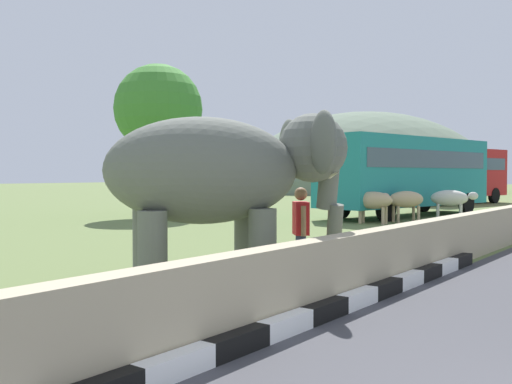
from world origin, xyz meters
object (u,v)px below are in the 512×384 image
Objects in this scene: bus_teal at (407,170)px; cow_far at (450,199)px; person_handler at (301,229)px; cow_near at (405,200)px; bus_red at (456,171)px; cow_mid at (372,201)px; elephant at (225,174)px.

bus_teal is 5.42× the size of cow_far.
person_handler reaches higher than cow_near.
cow_far is (15.42, 2.57, -0.06)m from person_handler.
bus_red is 4.53× the size of cow_mid.
elephant is 17.06m from cow_far.
cow_far is (16.90, 2.09, -1.03)m from elephant.
person_handler is 0.87× the size of cow_far.
cow_near is (-3.21, -1.26, -1.21)m from bus_teal.
cow_near is 2.55m from cow_far.
bus_teal reaches higher than elephant.
cow_far is at bearing -110.97° from bus_teal.
cow_far is at bearing -24.02° from cow_mid.
cow_far is (3.82, -1.70, 0.00)m from cow_mid.
elephant is 2.23× the size of cow_near.
cow_near is at bearing -158.55° from bus_teal.
cow_near is at bearing 11.98° from elephant.
person_handler is at bearing -17.91° from elephant.
bus_red is 4.92× the size of cow_near.
cow_mid is at bearing -171.95° from bus_red.
bus_teal is (17.77, 4.35, 0.19)m from elephant.
person_handler is (1.49, -0.48, -0.97)m from elephant.
cow_mid is (13.08, 3.79, -1.03)m from elephant.
elephant is 18.29m from bus_teal.
elephant is 0.45× the size of bus_red.
bus_red reaches higher than elephant.
cow_near and cow_far have the same top height.
elephant reaches higher than cow_near.
cow_near is (-15.38, -3.09, -1.21)m from bus_red.
person_handler is 29.24m from bus_red.
bus_teal is 2.70m from cow_far.
bus_red is at bearing 8.53° from bus_teal.
person_handler is 0.19× the size of bus_red.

